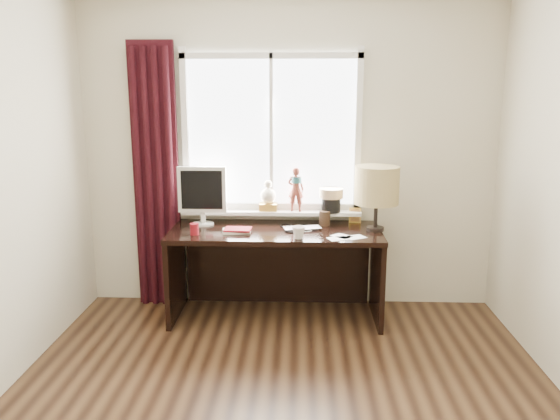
{
  "coord_description": "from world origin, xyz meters",
  "views": [
    {
      "loc": [
        0.1,
        -2.62,
        1.87
      ],
      "look_at": [
        -0.05,
        1.25,
        1.0
      ],
      "focal_mm": 35.0,
      "sensor_mm": 36.0,
      "label": 1
    }
  ],
  "objects_px": {
    "mug": "(299,232)",
    "laptop": "(303,228)",
    "red_cup": "(195,229)",
    "monitor": "(202,192)",
    "desk": "(276,255)",
    "table_lamp": "(377,186)"
  },
  "relations": [
    {
      "from": "laptop",
      "to": "mug",
      "type": "distance_m",
      "value": 0.26
    },
    {
      "from": "mug",
      "to": "desk",
      "type": "height_order",
      "value": "mug"
    },
    {
      "from": "red_cup",
      "to": "desk",
      "type": "relative_size",
      "value": 0.05
    },
    {
      "from": "desk",
      "to": "mug",
      "type": "bearing_deg",
      "value": -61.71
    },
    {
      "from": "laptop",
      "to": "table_lamp",
      "type": "relative_size",
      "value": 0.58
    },
    {
      "from": "desk",
      "to": "table_lamp",
      "type": "distance_m",
      "value": 1.01
    },
    {
      "from": "mug",
      "to": "table_lamp",
      "type": "bearing_deg",
      "value": 22.94
    },
    {
      "from": "red_cup",
      "to": "table_lamp",
      "type": "relative_size",
      "value": 0.17
    },
    {
      "from": "red_cup",
      "to": "monitor",
      "type": "xyz_separation_m",
      "value": [
        0.01,
        0.32,
        0.23
      ]
    },
    {
      "from": "mug",
      "to": "desk",
      "type": "bearing_deg",
      "value": 118.29
    },
    {
      "from": "desk",
      "to": "laptop",
      "type": "bearing_deg",
      "value": -22.49
    },
    {
      "from": "mug",
      "to": "laptop",
      "type": "bearing_deg",
      "value": 83.22
    },
    {
      "from": "laptop",
      "to": "mug",
      "type": "xyz_separation_m",
      "value": [
        -0.03,
        -0.26,
        0.04
      ]
    },
    {
      "from": "table_lamp",
      "to": "mug",
      "type": "bearing_deg",
      "value": -157.06
    },
    {
      "from": "mug",
      "to": "desk",
      "type": "distance_m",
      "value": 0.49
    },
    {
      "from": "monitor",
      "to": "mug",
      "type": "bearing_deg",
      "value": -26.4
    },
    {
      "from": "red_cup",
      "to": "monitor",
      "type": "bearing_deg",
      "value": 88.1
    },
    {
      "from": "desk",
      "to": "monitor",
      "type": "height_order",
      "value": "monitor"
    },
    {
      "from": "mug",
      "to": "monitor",
      "type": "xyz_separation_m",
      "value": [
        -0.8,
        0.4,
        0.23
      ]
    },
    {
      "from": "desk",
      "to": "monitor",
      "type": "xyz_separation_m",
      "value": [
        -0.61,
        0.05,
        0.52
      ]
    },
    {
      "from": "mug",
      "to": "red_cup",
      "type": "distance_m",
      "value": 0.82
    },
    {
      "from": "desk",
      "to": "table_lamp",
      "type": "relative_size",
      "value": 3.27
    }
  ]
}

